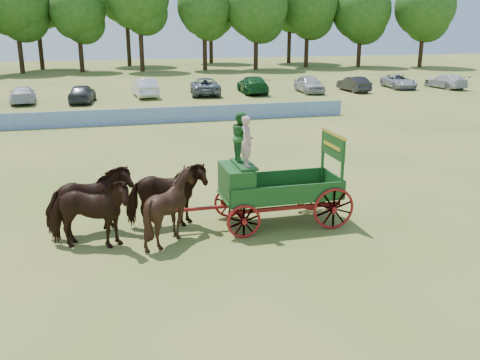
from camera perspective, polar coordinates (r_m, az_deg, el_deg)
name	(u,v)px	position (r m, az deg, el deg)	size (l,w,h in m)	color
ground	(244,213)	(18.94, 0.46, -3.50)	(160.00, 160.00, 0.00)	olive
horse_lead_left	(89,214)	(16.29, -15.82, -3.46)	(1.18, 2.60, 2.19)	black
horse_lead_right	(89,202)	(17.33, -15.78, -2.24)	(1.18, 2.60, 2.19)	black
horse_wheel_left	(171,207)	(16.38, -7.41, -2.83)	(1.77, 1.99, 2.20)	black
horse_wheel_right	(166,196)	(17.41, -7.88, -1.66)	(1.18, 2.60, 2.19)	black
farm_dray	(259,177)	(17.32, 1.99, 0.34)	(6.00, 2.00, 3.74)	#A11C10
sponsor_banner	(159,115)	(35.86, -8.64, 6.83)	(26.00, 0.08, 1.05)	#1C4398
parked_cars	(176,89)	(48.26, -6.87, 9.66)	(57.24, 7.70, 1.64)	silver
treeline	(106,0)	(76.74, -14.07, 18.15)	(93.31, 23.17, 15.18)	#382314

